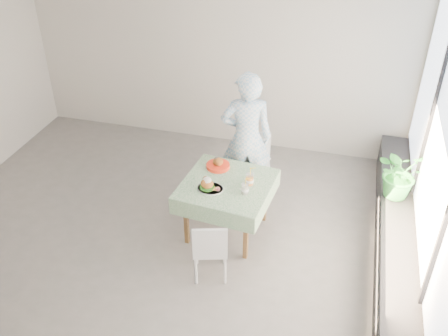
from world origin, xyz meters
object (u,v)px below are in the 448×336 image
(potted_plant, at_px, (401,173))
(diner, at_px, (246,138))
(cafe_table, at_px, (227,202))
(chair_far, at_px, (253,179))
(juice_cup_orange, at_px, (250,180))
(main_dish, at_px, (209,185))
(chair_near, at_px, (210,258))

(potted_plant, bearing_deg, diner, 175.37)
(cafe_table, bearing_deg, chair_far, 78.73)
(cafe_table, height_order, juice_cup_orange, juice_cup_orange)
(main_dish, distance_m, potted_plant, 2.33)
(diner, xyz_separation_m, juice_cup_orange, (0.22, -0.76, -0.12))
(cafe_table, height_order, chair_near, chair_near)
(cafe_table, relative_size, chair_far, 1.23)
(cafe_table, distance_m, chair_far, 0.85)
(cafe_table, bearing_deg, diner, 86.37)
(potted_plant, bearing_deg, juice_cup_orange, -160.99)
(chair_near, relative_size, main_dish, 2.52)
(potted_plant, bearing_deg, cafe_table, -162.23)
(cafe_table, xyz_separation_m, main_dish, (-0.18, -0.18, 0.33))
(potted_plant, bearing_deg, chair_near, -144.31)
(cafe_table, relative_size, chair_near, 1.43)
(chair_far, height_order, main_dish, chair_far)
(chair_far, height_order, chair_near, chair_far)
(diner, height_order, potted_plant, diner)
(chair_near, height_order, diner, diner)
(diner, distance_m, juice_cup_orange, 0.79)
(main_dish, bearing_deg, potted_plant, 20.56)
(diner, bearing_deg, main_dish, 60.80)
(potted_plant, bearing_deg, main_dish, -159.44)
(main_dish, bearing_deg, cafe_table, 44.92)
(cafe_table, height_order, diner, diner)
(potted_plant, bearing_deg, chair_far, 174.68)
(chair_far, relative_size, main_dish, 2.92)
(chair_far, height_order, diner, diner)
(chair_far, bearing_deg, juice_cup_orange, -82.13)
(chair_near, distance_m, potted_plant, 2.51)
(diner, height_order, juice_cup_orange, diner)
(cafe_table, xyz_separation_m, juice_cup_orange, (0.27, 0.04, 0.35))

